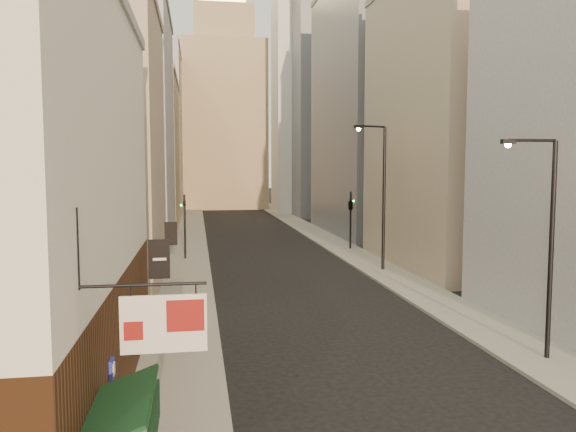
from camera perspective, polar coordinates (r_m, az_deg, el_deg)
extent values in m
cube|color=#9B998F|center=(62.89, -9.79, -1.46)|extent=(3.00, 140.00, 0.15)
cube|color=#9B998F|center=(64.09, 1.91, -1.27)|extent=(3.00, 140.00, 0.15)
cube|color=#512D16|center=(18.01, -26.01, -11.87)|extent=(6.00, 16.00, 4.00)
cube|color=silver|center=(17.31, -26.78, 7.54)|extent=(6.00, 16.00, 8.00)
cylinder|color=black|center=(10.77, -14.72, -6.80)|extent=(2.40, 0.06, 0.06)
cube|color=beige|center=(10.92, -12.50, -10.65)|extent=(1.60, 0.06, 1.10)
cube|color=maroon|center=(10.86, -10.38, -9.87)|extent=(0.70, 0.10, 0.60)
cube|color=maroon|center=(10.99, -15.41, -11.15)|extent=(0.35, 0.10, 0.35)
cube|color=black|center=(11.71, -16.65, -17.93)|extent=(1.25, 3.00, 0.52)
cube|color=black|center=(11.85, -13.52, -20.21)|extent=(0.06, 3.00, 0.80)
cube|color=#222FA6|center=(14.69, -17.47, -14.61)|extent=(0.08, 0.40, 0.50)
cube|color=black|center=(21.83, -12.96, -4.28)|extent=(0.80, 0.08, 1.50)
cube|color=black|center=(31.75, -11.81, -1.75)|extent=(0.70, 0.08, 1.30)
cube|color=tan|center=(34.07, -19.77, 6.27)|extent=(8.00, 12.00, 16.00)
cube|color=#949498|center=(49.97, -16.48, 8.16)|extent=(8.00, 16.00, 20.00)
cube|color=tan|center=(67.79, -14.54, 6.05)|extent=(8.00, 18.00, 17.00)
cube|color=gray|center=(87.85, -13.39, 8.08)|extent=(8.00, 20.00, 24.00)
cube|color=tan|center=(41.64, 16.36, 8.83)|extent=(8.00, 16.00, 20.00)
cube|color=gray|center=(60.50, 8.09, 10.58)|extent=(8.00, 20.00, 26.00)
cube|color=gray|center=(90.56, 6.47, 16.39)|extent=(20.00, 22.00, 50.00)
cube|color=tan|center=(99.86, -6.53, 8.95)|extent=(14.00, 14.00, 28.00)
cube|color=tan|center=(102.45, -6.63, 18.48)|extent=(10.00, 10.00, 6.00)
cube|color=silver|center=(87.52, 1.26, 11.51)|extent=(8.00, 8.00, 34.00)
cylinder|color=black|center=(22.26, 25.16, -3.41)|extent=(0.18, 0.18, 8.00)
cylinder|color=black|center=(21.60, 23.55, 7.06)|extent=(1.78, 0.17, 0.11)
cube|color=black|center=(21.16, 21.46, 7.06)|extent=(0.50, 0.21, 0.16)
sphere|color=#FBB13E|center=(21.15, 21.45, 6.75)|extent=(0.21, 0.21, 0.21)
cylinder|color=black|center=(38.26, 9.71, 1.62)|extent=(0.22, 0.22, 9.73)
cylinder|color=black|center=(37.62, 8.53, 8.99)|extent=(2.08, 0.86, 0.13)
cube|color=black|center=(36.97, 7.18, 9.00)|extent=(0.64, 0.43, 0.19)
sphere|color=#FBB13E|center=(36.96, 7.18, 8.78)|extent=(0.26, 0.26, 0.26)
cylinder|color=black|center=(43.15, -10.43, -1.16)|extent=(0.16, 0.16, 5.00)
imported|color=black|center=(43.01, -10.47, 1.09)|extent=(0.56, 0.56, 1.37)
sphere|color=#19E533|center=(43.01, -10.80, 1.08)|extent=(0.16, 0.16, 0.16)
cylinder|color=black|center=(47.86, 6.37, -0.51)|extent=(0.16, 0.16, 5.00)
imported|color=black|center=(47.72, 6.39, 1.52)|extent=(0.89, 0.89, 1.60)
sphere|color=#19E533|center=(47.79, 6.68, 1.52)|extent=(0.16, 0.16, 0.16)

